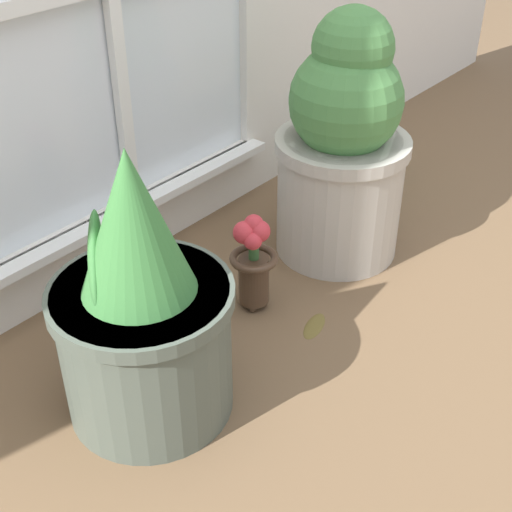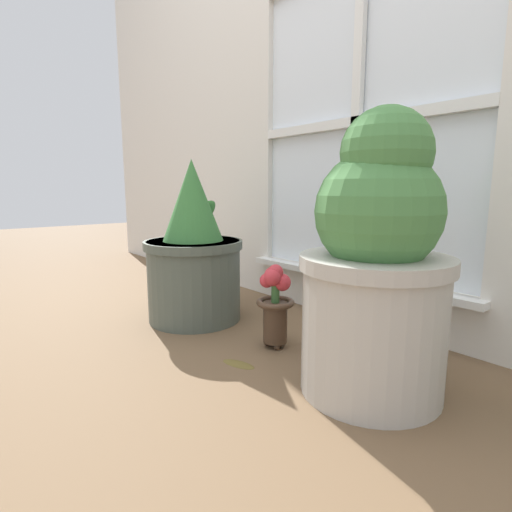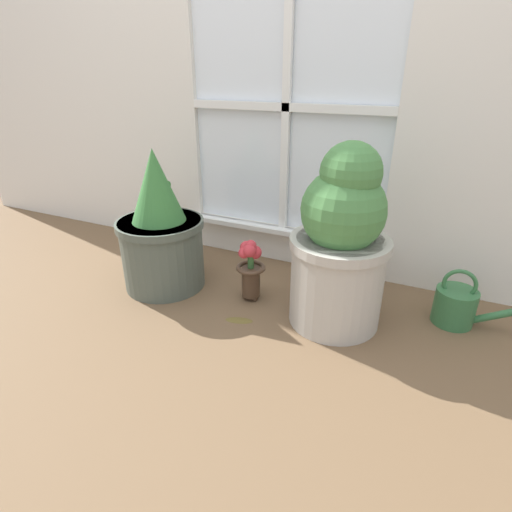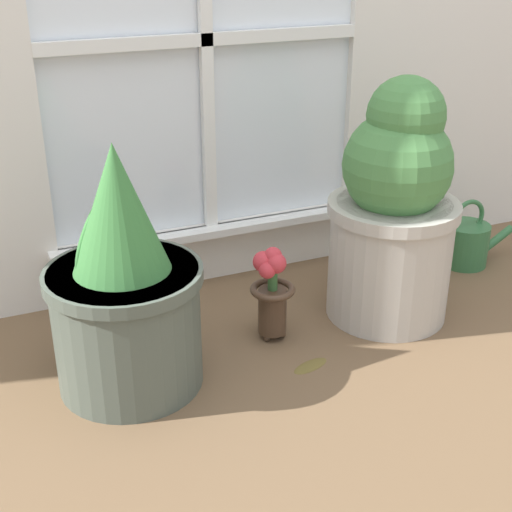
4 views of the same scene
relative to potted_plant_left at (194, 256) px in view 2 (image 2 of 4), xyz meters
name	(u,v)px [view 2 (image 2 of 4)]	position (x,y,z in m)	size (l,w,h in m)	color
ground_plane	(217,362)	(0.39, -0.16, -0.25)	(10.00, 10.00, 0.00)	brown
potted_plant_left	(194,256)	(0.00, 0.00, 0.00)	(0.38, 0.38, 0.62)	#4C564C
potted_plant_right	(376,267)	(0.78, 0.04, 0.07)	(0.37, 0.37, 0.70)	#B7B2A8
flower_vase	(275,301)	(0.41, 0.05, -0.10)	(0.12, 0.12, 0.27)	#473323
fallen_leaf	(238,363)	(0.44, -0.12, -0.25)	(0.12, 0.07, 0.01)	brown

